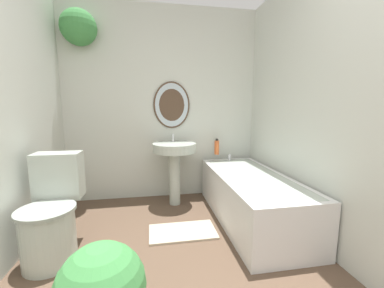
# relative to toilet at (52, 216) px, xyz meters

# --- Properties ---
(wall_back) EXTENTS (2.51, 0.39, 2.40)m
(wall_back) POSITION_rel_toilet_xyz_m (0.81, 1.17, 0.98)
(wall_back) COLOR silver
(wall_back) RESTS_ON ground_plane
(wall_right) EXTENTS (0.06, 2.66, 2.40)m
(wall_right) POSITION_rel_toilet_xyz_m (2.16, -0.10, 0.86)
(wall_right) COLOR silver
(wall_right) RESTS_ON ground_plane
(toilet) EXTENTS (0.40, 0.58, 0.79)m
(toilet) POSITION_rel_toilet_xyz_m (0.00, 0.00, 0.00)
(toilet) COLOR #B2BCB2
(toilet) RESTS_ON ground_plane
(pedestal_sink) EXTENTS (0.51, 0.51, 0.85)m
(pedestal_sink) POSITION_rel_toilet_xyz_m (1.04, 0.87, 0.25)
(pedestal_sink) COLOR #B2BCB2
(pedestal_sink) RESTS_ON ground_plane
(bathtub) EXTENTS (0.67, 1.59, 0.56)m
(bathtub) POSITION_rel_toilet_xyz_m (1.77, 0.32, -0.08)
(bathtub) COLOR silver
(bathtub) RESTS_ON ground_plane
(shampoo_bottle) EXTENTS (0.06, 0.06, 0.20)m
(shampoo_bottle) POSITION_rel_toilet_xyz_m (1.61, 1.04, 0.32)
(shampoo_bottle) COLOR #DB6633
(shampoo_bottle) RESTS_ON bathtub
(bath_mat) EXTENTS (0.62, 0.35, 0.02)m
(bath_mat) POSITION_rel_toilet_xyz_m (1.04, 0.17, -0.33)
(bath_mat) COLOR #B7A88E
(bath_mat) RESTS_ON ground_plane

